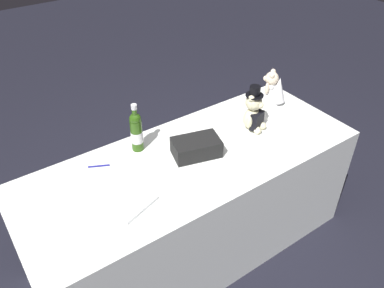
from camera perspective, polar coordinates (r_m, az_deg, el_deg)
The scene contains 8 objects.
ground_plane at distance 2.81m, azimuth 0.00°, elevation -14.45°, with size 12.00×12.00×0.00m, color black.
reception_table at distance 2.52m, azimuth 0.00°, elevation -8.92°, with size 2.03×0.79×0.78m, color white.
teddy_bear_groom at distance 2.46m, azimuth 8.99°, elevation 4.58°, with size 0.15×0.15×0.30m.
teddy_bear_bride at distance 2.78m, azimuth 11.66°, elevation 7.75°, with size 0.21×0.21×0.24m.
champagne_bottle at distance 2.27m, azimuth -8.08°, elevation 1.87°, with size 0.07×0.07×0.30m.
signing_pen at distance 2.26m, azimuth -13.25°, elevation -3.11°, with size 0.12×0.06×0.01m.
gift_case_black at distance 2.26m, azimuth 0.62°, elevation -0.47°, with size 0.30×0.23×0.10m.
guestbook at distance 2.03m, azimuth -10.07°, elevation -7.74°, with size 0.22×0.29×0.02m, color white.
Camera 1 is at (1.01, 1.44, 2.19)m, focal length 36.70 mm.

